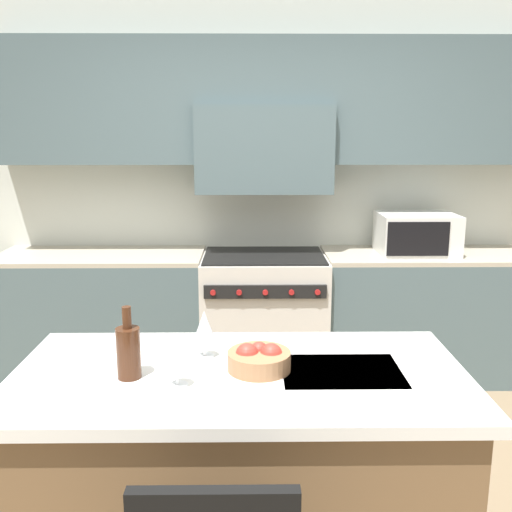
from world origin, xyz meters
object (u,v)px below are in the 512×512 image
range_stove (264,316)px  microwave (417,234)px  wine_glass_near (177,351)px  wine_glass_far (204,326)px  fruit_bowl (259,359)px  wine_bottle (128,351)px

range_stove → microwave: size_ratio=1.70×
microwave → wine_glass_near: (-1.44, -2.13, -0.03)m
wine_glass_far → fruit_bowl: 0.26m
wine_glass_near → fruit_bowl: size_ratio=0.80×
range_stove → microwave: 1.24m
range_stove → wine_glass_near: bearing=-99.5°
range_stove → wine_glass_near: wine_glass_near is taller
wine_bottle → wine_glass_far: (0.26, 0.19, 0.03)m
wine_bottle → wine_glass_near: (0.18, -0.07, 0.03)m
range_stove → fruit_bowl: (-0.07, -1.97, 0.49)m
wine_bottle → wine_glass_near: bearing=-21.9°
fruit_bowl → microwave: bearing=59.9°
wine_glass_near → fruit_bowl: 0.33m
wine_bottle → fruit_bowl: wine_bottle is taller
microwave → fruit_bowl: microwave is taller
wine_glass_far → fruit_bowl: (0.21, -0.12, -0.09)m
wine_glass_near → wine_glass_far: (0.07, 0.26, 0.00)m
wine_bottle → fruit_bowl: 0.47m
wine_glass_near → wine_glass_far: same height
wine_glass_far → microwave: bearing=53.8°
wine_bottle → wine_glass_far: 0.32m
wine_bottle → fruit_bowl: size_ratio=1.13×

